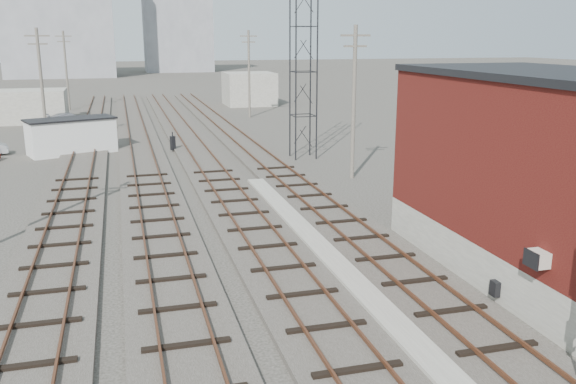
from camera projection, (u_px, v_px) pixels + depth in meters
name	position (u px, v px, depth m)	size (l,w,h in m)	color
ground	(186.00, 117.00, 65.20)	(320.00, 320.00, 0.00)	#282621
track_right	(250.00, 148.00, 46.20)	(3.20, 90.00, 0.39)	#332D28
track_mid_right	(197.00, 151.00, 45.17)	(3.20, 90.00, 0.39)	#332D28
track_mid_left	(142.00, 154.00, 44.14)	(3.20, 90.00, 0.39)	#332D28
track_left	(84.00, 156.00, 43.11)	(3.20, 90.00, 0.39)	#332D28
platform_curb	(337.00, 267.00, 22.33)	(0.90, 28.00, 0.26)	gray
brick_building	(546.00, 174.00, 21.40)	(6.54, 12.20, 7.22)	gray
lattice_tower	(303.00, 49.00, 41.41)	(1.60, 1.60, 15.00)	black
utility_pole_left_b	(42.00, 84.00, 46.79)	(1.80, 0.24, 9.00)	#595147
utility_pole_left_c	(66.00, 68.00, 70.14)	(1.80, 0.24, 9.00)	#595147
utility_pole_right_a	(354.00, 99.00, 35.80)	(1.80, 0.24, 9.00)	#595147
utility_pole_right_b	(249.00, 71.00, 63.82)	(1.80, 0.24, 9.00)	#595147
apartment_left	(57.00, 4.00, 126.92)	(22.00, 14.00, 30.00)	gray
apartment_right	(177.00, 17.00, 148.12)	(16.00, 12.00, 26.00)	gray
shed_left	(24.00, 106.00, 60.69)	(8.00, 5.00, 3.20)	gray
shed_right	(249.00, 89.00, 76.37)	(6.00, 6.00, 4.00)	gray
switch_stand	(173.00, 143.00, 45.43)	(0.41, 0.41, 1.36)	black
site_trailer	(71.00, 136.00, 44.51)	(6.72, 4.60, 2.60)	silver
car_grey	(69.00, 119.00, 59.05)	(1.67, 4.11, 1.19)	gray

